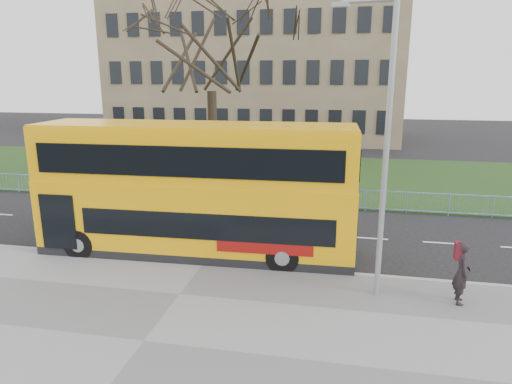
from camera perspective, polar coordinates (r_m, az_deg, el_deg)
ground at (r=18.33m, az=-4.99°, el=-7.17°), size 120.00×120.00×0.00m
pavement at (r=12.65m, az=-13.85°, el=-17.83°), size 80.00×10.50×0.12m
kerb at (r=16.94m, az=-6.45°, el=-8.82°), size 80.00×0.20×0.14m
grass_verge at (r=31.75m, az=2.12°, el=2.21°), size 80.00×15.40×0.08m
guard_railing at (r=24.26m, az=-0.73°, el=-0.36°), size 40.00×0.12×1.10m
bare_tree at (r=27.50m, az=-5.61°, el=14.75°), size 9.59×9.59×13.70m
civic_building at (r=52.30m, az=0.29°, el=14.67°), size 30.00×15.00×14.00m
yellow_bus at (r=17.23m, az=-7.52°, el=0.61°), size 11.88×3.16×4.94m
pedestrian at (r=14.91m, az=24.34°, el=-9.15°), size 0.49×0.73×1.93m
street_lamp at (r=13.61m, az=15.58°, el=5.91°), size 1.81×0.46×8.60m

